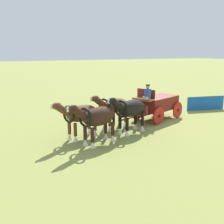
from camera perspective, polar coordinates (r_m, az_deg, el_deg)
The scene contains 7 objects.
ground_plane at distance 19.32m, azimuth 9.40°, elevation -1.42°, with size 220.00×220.00×0.00m, color olive.
show_wagon at distance 18.95m, azimuth 9.26°, elevation 1.68°, with size 5.79×2.88×2.59m.
draft_horse_rear_near at distance 15.64m, azimuth 3.78°, elevation 0.53°, with size 2.98×1.58×2.24m.
draft_horse_rear_off at distance 16.47m, azimuth 0.25°, elevation 1.06°, with size 2.97×1.54×2.20m.
draft_horse_lead_near at distance 13.78m, azimuth -3.10°, elevation -1.18°, with size 3.04×1.60×2.23m.
draft_horse_lead_off at distance 14.72m, azimuth -6.64°, elevation -0.56°, with size 2.97×1.54×2.17m.
sponsor_banner at distance 23.03m, azimuth 18.83°, elevation 1.74°, with size 3.20×0.06×1.10m, color #1959B2.
Camera 1 is at (11.24, 15.00, 4.66)m, focal length 44.10 mm.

